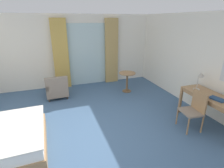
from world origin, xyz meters
TOP-DOWN VIEW (x-y plane):
  - ground at (0.00, 0.00)m, footprint 6.95×7.46m
  - wall_back at (0.00, 3.47)m, footprint 6.55×0.12m
  - wall_right at (3.22, 0.00)m, footprint 0.12×7.06m
  - balcony_glass_door at (0.61, 3.39)m, footprint 1.52×0.02m
  - curtain_panel_left at (-0.37, 3.29)m, footprint 0.55×0.10m
  - curtain_panel_right at (1.59, 3.29)m, footprint 0.52×0.10m
  - writing_desk at (2.78, -0.58)m, footprint 0.63×1.61m
  - desk_chair at (2.31, -0.53)m, footprint 0.46×0.52m
  - desk_lamp at (2.85, -0.04)m, footprint 0.31×0.22m
  - closed_book at (2.72, -0.73)m, footprint 0.26×0.36m
  - armchair_by_window at (-0.66, 2.37)m, footprint 0.72×0.75m
  - round_cafe_table at (1.76, 2.08)m, footprint 0.59×0.59m

SIDE VIEW (x-z plane):
  - ground at x=0.00m, z-range -0.10..0.00m
  - armchair_by_window at x=-0.66m, z-range -0.07..0.72m
  - round_cafe_table at x=1.76m, z-range 0.16..0.87m
  - desk_chair at x=2.31m, z-range 0.06..1.00m
  - writing_desk at x=2.78m, z-range 0.30..1.08m
  - closed_book at x=2.72m, z-range 0.78..0.81m
  - desk_lamp at x=2.85m, z-range 0.87..1.34m
  - balcony_glass_door at x=0.61m, z-range 0.00..2.35m
  - curtain_panel_left at x=-0.37m, z-range 0.00..2.54m
  - curtain_panel_right at x=1.59m, z-range 0.00..2.54m
  - wall_back at x=0.00m, z-range 0.00..2.68m
  - wall_right at x=3.22m, z-range 0.00..2.68m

